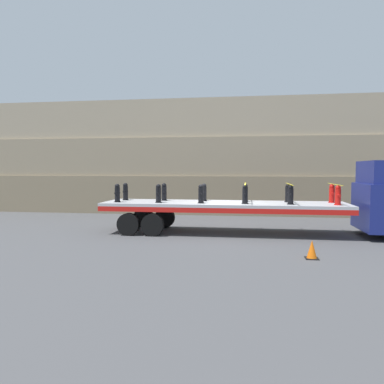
# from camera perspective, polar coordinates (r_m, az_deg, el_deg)

# --- Properties ---
(ground_plane) EXTENTS (120.00, 120.00, 0.00)m
(ground_plane) POSITION_cam_1_polar(r_m,az_deg,el_deg) (15.96, 4.82, -6.25)
(ground_plane) COLOR #474749
(rock_cliff) EXTENTS (60.00, 3.30, 6.88)m
(rock_cliff) POSITION_cam_1_polar(r_m,az_deg,el_deg) (23.30, 6.08, 5.29)
(rock_cliff) COLOR #84755B
(rock_cliff) RESTS_ON ground_plane
(flatbed_trailer) EXTENTS (10.14, 2.53, 1.31)m
(flatbed_trailer) POSITION_cam_1_polar(r_m,az_deg,el_deg) (15.89, 2.10, -2.47)
(flatbed_trailer) COLOR #B2B2B7
(flatbed_trailer) RESTS_ON ground_plane
(fire_hydrant_black_near_0) EXTENTS (0.28, 0.48, 0.78)m
(fire_hydrant_black_near_0) POSITION_cam_1_polar(r_m,az_deg,el_deg) (16.16, -11.31, -0.18)
(fire_hydrant_black_near_0) COLOR black
(fire_hydrant_black_near_0) RESTS_ON flatbed_trailer
(fire_hydrant_black_far_0) EXTENTS (0.28, 0.48, 0.78)m
(fire_hydrant_black_far_0) POSITION_cam_1_polar(r_m,az_deg,el_deg) (17.17, -10.10, 0.04)
(fire_hydrant_black_far_0) COLOR black
(fire_hydrant_black_far_0) RESTS_ON flatbed_trailer
(fire_hydrant_black_near_1) EXTENTS (0.28, 0.48, 0.78)m
(fire_hydrant_black_near_1) POSITION_cam_1_polar(r_m,az_deg,el_deg) (15.64, -5.14, -0.25)
(fire_hydrant_black_near_1) COLOR black
(fire_hydrant_black_near_1) RESTS_ON flatbed_trailer
(fire_hydrant_black_far_1) EXTENTS (0.28, 0.48, 0.78)m
(fire_hydrant_black_far_1) POSITION_cam_1_polar(r_m,az_deg,el_deg) (16.68, -4.27, -0.01)
(fire_hydrant_black_far_1) COLOR black
(fire_hydrant_black_far_1) RESTS_ON flatbed_trailer
(fire_hydrant_black_near_2) EXTENTS (0.28, 0.48, 0.78)m
(fire_hydrant_black_near_2) POSITION_cam_1_polar(r_m,az_deg,el_deg) (15.32, 1.38, -0.31)
(fire_hydrant_black_near_2) COLOR black
(fire_hydrant_black_near_2) RESTS_ON flatbed_trailer
(fire_hydrant_black_far_2) EXTENTS (0.28, 0.48, 0.78)m
(fire_hydrant_black_far_2) POSITION_cam_1_polar(r_m,az_deg,el_deg) (16.38, 1.84, -0.07)
(fire_hydrant_black_far_2) COLOR black
(fire_hydrant_black_far_2) RESTS_ON flatbed_trailer
(fire_hydrant_black_near_3) EXTENTS (0.28, 0.48, 0.78)m
(fire_hydrant_black_near_3) POSITION_cam_1_polar(r_m,az_deg,el_deg) (15.20, 8.08, -0.38)
(fire_hydrant_black_near_3) COLOR black
(fire_hydrant_black_near_3) RESTS_ON flatbed_trailer
(fire_hydrant_black_far_3) EXTENTS (0.28, 0.48, 0.78)m
(fire_hydrant_black_far_3) POSITION_cam_1_polar(r_m,az_deg,el_deg) (16.27, 8.11, -0.13)
(fire_hydrant_black_far_3) COLOR black
(fire_hydrant_black_far_3) RESTS_ON flatbed_trailer
(fire_hydrant_black_near_4) EXTENTS (0.28, 0.48, 0.78)m
(fire_hydrant_black_near_4) POSITION_cam_1_polar(r_m,az_deg,el_deg) (15.29, 14.80, -0.44)
(fire_hydrant_black_near_4) COLOR black
(fire_hydrant_black_near_4) RESTS_ON flatbed_trailer
(fire_hydrant_black_far_4) EXTENTS (0.28, 0.48, 0.78)m
(fire_hydrant_black_far_4) POSITION_cam_1_polar(r_m,az_deg,el_deg) (16.35, 14.39, -0.18)
(fire_hydrant_black_far_4) COLOR black
(fire_hydrant_black_far_4) RESTS_ON flatbed_trailer
(fire_hydrant_red_near_5) EXTENTS (0.28, 0.48, 0.78)m
(fire_hydrant_red_near_5) POSITION_cam_1_polar(r_m,az_deg,el_deg) (15.59, 21.35, -0.49)
(fire_hydrant_red_near_5) COLOR red
(fire_hydrant_red_near_5) RESTS_ON flatbed_trailer
(fire_hydrant_red_far_5) EXTENTS (0.28, 0.48, 0.78)m
(fire_hydrant_red_far_5) POSITION_cam_1_polar(r_m,az_deg,el_deg) (16.63, 20.54, -0.24)
(fire_hydrant_red_far_5) COLOR red
(fire_hydrant_red_far_5) RESTS_ON flatbed_trailer
(cargo_strap_rear) EXTENTS (0.05, 2.62, 0.01)m
(cargo_strap_rear) POSITION_cam_1_polar(r_m,az_deg,el_deg) (15.71, 8.11, 1.23)
(cargo_strap_rear) COLOR yellow
(cargo_strap_rear) RESTS_ON fire_hydrant_black_near_3
(cargo_strap_middle) EXTENTS (0.05, 2.62, 0.01)m
(cargo_strap_middle) POSITION_cam_1_polar(r_m,az_deg,el_deg) (15.80, 14.61, 1.17)
(cargo_strap_middle) COLOR yellow
(cargo_strap_middle) RESTS_ON fire_hydrant_black_near_4
(cargo_strap_front) EXTENTS (0.05, 2.62, 0.01)m
(cargo_strap_front) POSITION_cam_1_polar(r_m,az_deg,el_deg) (16.09, 20.96, 1.09)
(cargo_strap_front) COLOR yellow
(cargo_strap_front) RESTS_ON fire_hydrant_red_near_5
(traffic_cone) EXTENTS (0.39, 0.39, 0.57)m
(traffic_cone) POSITION_cam_1_polar(r_m,az_deg,el_deg) (11.96, 17.80, -8.36)
(traffic_cone) COLOR black
(traffic_cone) RESTS_ON ground_plane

